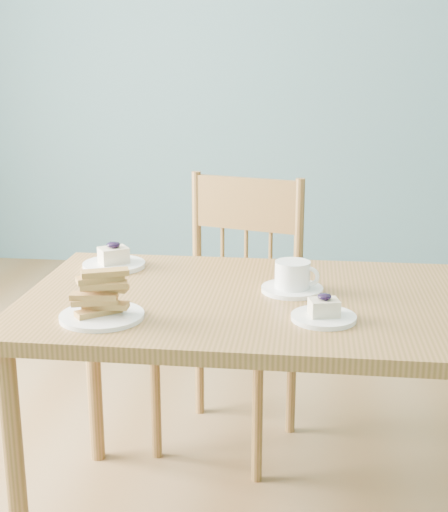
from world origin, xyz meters
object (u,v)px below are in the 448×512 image
Objects in this scene: dining_table at (274,323)px; biscotti_plate at (101,302)px; coffee_cup at (293,279)px; cheesecake_plate_near at (324,313)px; dining_chair at (231,313)px; cheesecake_plate_far at (114,261)px.

biscotti_plate reaches higher than dining_table.
biscotti_plate is (-0.44, -0.25, 0.01)m from coffee_cup.
biscotti_plate reaches higher than cheesecake_plate_near.
dining_chair is 0.78m from biscotti_plate.
coffee_cup is (0.05, 0.06, 0.10)m from dining_table.
cheesecake_plate_far is at bearing 148.48° from cheesecake_plate_near.
coffee_cup is 0.51m from biscotti_plate.
biscotti_plate is (0.09, -0.42, 0.02)m from cheesecake_plate_far.
dining_chair is at bearing 71.91° from biscotti_plate.
dining_chair reaches higher than coffee_cup.
dining_chair is (-0.17, 0.49, -0.16)m from dining_table.
dining_chair is 0.48m from cheesecake_plate_far.
cheesecake_plate_far is at bearing 155.37° from dining_table.
dining_chair reaches higher than cheesecake_plate_far.
cheesecake_plate_far is (-0.60, 0.37, 0.00)m from cheesecake_plate_near.
biscotti_plate is at bearing -152.99° from dining_table.
dining_chair is at bearing 131.17° from coffee_cup.
cheesecake_plate_far is at bearing -122.17° from dining_chair.
coffee_cup is at bearing -17.43° from cheesecake_plate_far.
dining_table is 7.08× the size of cheesecake_plate_far.
coffee_cup is at bearing 50.63° from dining_table.
cheesecake_plate_near is at bearing 5.64° from biscotti_plate.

